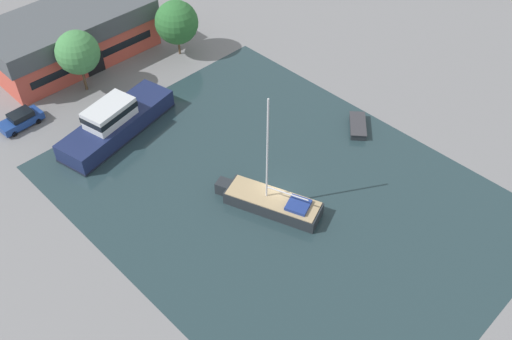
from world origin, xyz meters
TOP-DOWN VIEW (x-y plane):
  - ground_plane at (0.00, 0.00)m, footprint 440.00×440.00m
  - water_canal at (0.00, 0.00)m, footprint 29.93×39.75m
  - warehouse_building at (-0.84, 32.11)m, footprint 18.70×9.55m
  - quay_tree_near_building at (8.30, 24.09)m, footprint 4.96×4.96m
  - quay_tree_by_water at (-3.44, 25.76)m, footprint 4.60×4.60m
  - parked_car at (-11.50, 24.97)m, footprint 4.41×2.07m
  - sailboat_moored at (-1.66, -0.53)m, footprint 5.39×9.66m
  - motor_cruiser at (-5.31, 17.26)m, footprint 13.49×6.46m
  - small_dinghy at (12.19, 0.74)m, footprint 3.94×3.68m

SIDE VIEW (x-z plane):
  - ground_plane at x=0.00m, z-range 0.00..0.00m
  - water_canal at x=0.00m, z-range 0.00..0.01m
  - small_dinghy at x=12.19m, z-range 0.01..0.73m
  - sailboat_moored at x=-1.66m, z-range -5.11..6.55m
  - parked_car at x=-11.50m, z-range 0.01..1.62m
  - motor_cruiser at x=-5.31m, z-range -0.50..3.24m
  - warehouse_building at x=-0.84m, z-range 0.04..5.70m
  - quay_tree_near_building at x=8.30m, z-range 0.82..7.41m
  - quay_tree_by_water at x=-3.44m, z-range 1.18..8.17m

